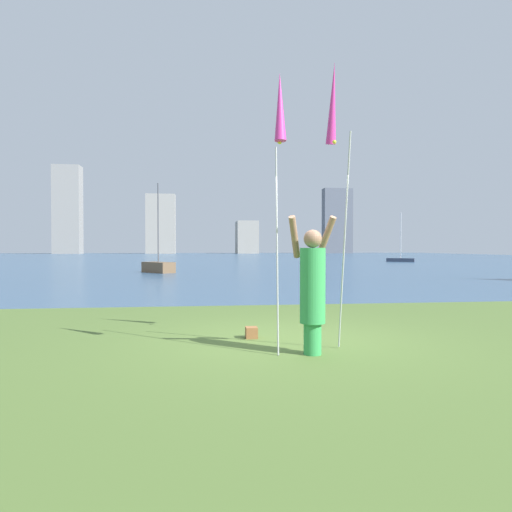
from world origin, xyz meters
TOP-DOWN VIEW (x-y plane):
  - ground at (0.00, 50.95)m, footprint 120.00×138.00m
  - person at (0.16, -0.97)m, footprint 0.71×0.53m
  - kite_flag_left at (-0.33, -1.10)m, footprint 0.16×0.45m
  - kite_flag_right at (0.64, -0.31)m, footprint 0.16×1.05m
  - bag at (-0.56, 0.28)m, footprint 0.19×0.21m
  - sailboat_1 at (-3.80, 20.71)m, footprint 2.11×2.32m
  - sailboat_2 at (19.44, 38.71)m, footprint 2.72×2.16m
  - skyline_tower_0 at (-32.22, 107.31)m, footprint 6.16×4.32m
  - skyline_tower_1 at (-10.53, 107.29)m, footprint 6.95×4.06m
  - skyline_tower_2 at (10.62, 108.98)m, footprint 5.23×7.82m
  - skyline_tower_3 at (34.19, 109.26)m, footprint 7.42×3.14m

SIDE VIEW (x-z plane):
  - ground at x=0.00m, z-range -0.12..0.00m
  - bag at x=-0.56m, z-range 0.00..0.18m
  - sailboat_2 at x=19.44m, z-range -2.27..2.86m
  - sailboat_1 at x=-3.80m, z-range -2.29..3.01m
  - person at x=0.16m, z-range -0.02..1.93m
  - kite_flag_left at x=-0.33m, z-range 1.33..5.19m
  - kite_flag_right at x=0.64m, z-range 1.44..5.76m
  - skyline_tower_2 at x=10.62m, z-range 0.00..8.07m
  - skyline_tower_1 at x=-10.53m, z-range 0.00..14.34m
  - skyline_tower_3 at x=34.19m, z-range 0.00..16.67m
  - skyline_tower_0 at x=-32.22m, z-range 0.00..20.81m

